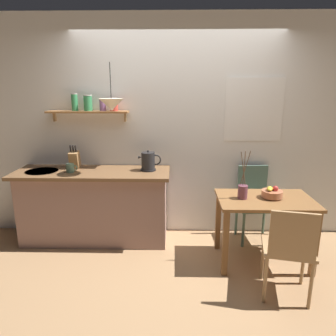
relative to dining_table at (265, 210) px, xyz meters
name	(u,v)px	position (x,y,z in m)	size (l,w,h in m)	color
ground_plane	(176,253)	(-0.93, 0.14, -0.60)	(14.00, 14.00, 0.00)	#A87F56
back_wall	(193,129)	(-0.73, 0.79, 0.75)	(6.80, 0.11, 2.70)	white
kitchen_counter	(95,205)	(-1.93, 0.46, -0.15)	(1.83, 0.63, 0.90)	gray
wall_shelf	(92,107)	(-1.94, 0.64, 1.02)	(0.97, 0.20, 0.33)	#9E6B3D
dining_table	(265,210)	(0.00, 0.00, 0.00)	(0.99, 0.64, 0.73)	brown
dining_chair_near	(289,247)	(0.05, -0.62, -0.10)	(0.51, 0.50, 0.88)	tan
dining_chair_far	(254,199)	(0.03, 0.56, -0.09)	(0.44, 0.41, 0.92)	#4C6B5B
fruit_bowl	(272,193)	(0.07, 0.02, 0.18)	(0.21, 0.21, 0.13)	#BC704C
twig_vase	(243,191)	(-0.24, 0.00, 0.21)	(0.11, 0.10, 0.51)	brown
electric_kettle	(148,161)	(-1.26, 0.48, 0.40)	(0.27, 0.18, 0.24)	black
knife_block	(75,159)	(-2.17, 0.56, 0.41)	(0.11, 0.15, 0.29)	tan
coffee_mug_by_sink	(70,168)	(-2.17, 0.39, 0.34)	(0.13, 0.09, 0.10)	slate
pendant_lamp	(111,104)	(-1.64, 0.32, 1.07)	(0.27, 0.27, 0.50)	black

